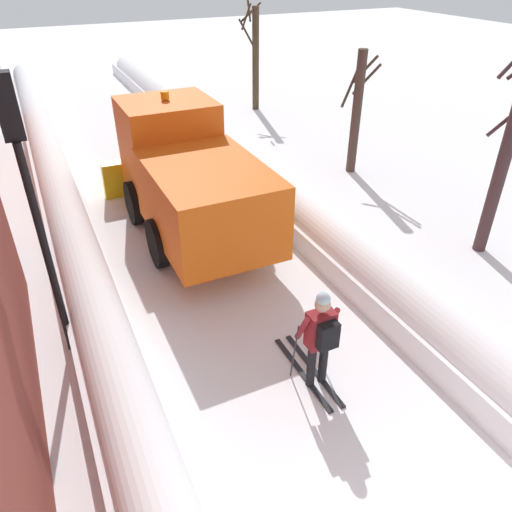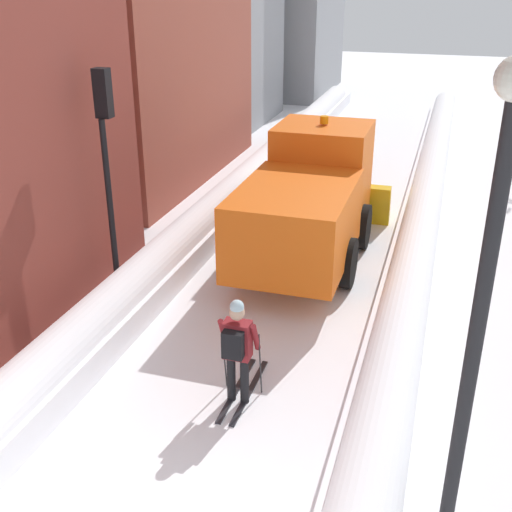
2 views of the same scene
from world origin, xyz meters
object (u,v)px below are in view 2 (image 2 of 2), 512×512
object	(u,v)px
plow_truck	(309,200)
street_lamp	(484,287)
skier	(237,347)
traffic_light_pole	(107,144)

from	to	relation	value
plow_truck	street_lamp	world-z (taller)	street_lamp
skier	traffic_light_pole	world-z (taller)	traffic_light_pole
street_lamp	skier	bearing A→B (deg)	146.72
plow_truck	skier	distance (m)	5.65
plow_truck	traffic_light_pole	world-z (taller)	traffic_light_pole
plow_truck	street_lamp	bearing A→B (deg)	-66.39
skier	street_lamp	size ratio (longest dim) A/B	0.32
traffic_light_pole	street_lamp	distance (m)	8.21
skier	street_lamp	distance (m)	4.60
street_lamp	traffic_light_pole	bearing A→B (deg)	144.60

